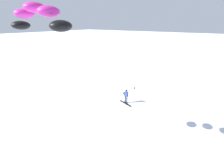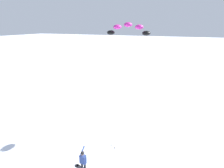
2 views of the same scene
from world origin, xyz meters
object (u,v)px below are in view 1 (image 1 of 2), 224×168
Objects in this scene: snowboard at (125,103)px; ski_poles at (108,100)px; gear_bag_large at (124,93)px; traction_kite at (36,17)px; camera_tripod at (134,90)px; snowboarder at (126,95)px.

snowboard is 1.51× the size of ski_poles.
gear_bag_large is (1.28, -1.91, 0.11)m from snowboard.
traction_kite is 3.59× the size of ski_poles.
snowboard is at bearing -90.29° from traction_kite.
gear_bag_large is at bearing -83.33° from traction_kite.
camera_tripod reaches higher than gear_bag_large.
camera_tripod is at bearing -91.62° from snowboard.
snowboarder is at bearing 87.30° from camera_tripod.
snowboard is 1.38× the size of camera_tripod.
snowboarder is 2.36× the size of gear_bag_large.
ski_poles is at bearing 51.43° from snowboard.
camera_tripod is (-0.10, -10.70, -8.02)m from traction_kite.
snowboarder is 1.90m from camera_tripod.
gear_bag_large is (1.24, -10.56, -8.82)m from traction_kite.
gear_bag_large is at bearing 5.72° from camera_tripod.
ski_poles reaches higher than gear_bag_large.
camera_tripod is at bearing -110.68° from ski_poles.
gear_bag_large is (1.25, -1.76, -0.95)m from snowboarder.
snowboarder is at bearing 125.27° from gear_bag_large.
gear_bag_large is 0.58× the size of camera_tripod.
snowboarder is 1.36× the size of camera_tripod.
camera_tripod is at bearing -90.54° from traction_kite.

